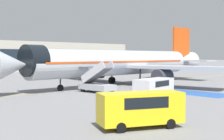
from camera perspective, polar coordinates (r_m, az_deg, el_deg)
ground_plane at (r=48.35m, az=2.16°, el=-2.86°), size 600.00×600.00×0.00m
apron_leadline_yellow at (r=48.58m, az=1.20°, el=-2.83°), size 75.37×3.95×0.01m
apron_stand_patch_blue at (r=41.13m, az=12.20°, el=-3.87°), size 4.60×13.47×0.01m
airliner at (r=48.83m, az=1.70°, el=1.31°), size 41.64×33.27×10.09m
boarding_stairs_forward at (r=39.27m, az=-2.79°, el=-2.67°), size 2.44×5.32×4.03m
fuel_tanker at (r=67.97m, az=-5.43°, el=0.09°), size 8.78×3.21×3.29m
service_van_1 at (r=20.06m, az=5.23°, el=-6.69°), size 5.70×3.92×2.27m
service_van_2 at (r=34.91m, az=7.69°, el=-2.93°), size 5.81×3.01×2.07m
ground_crew_0 at (r=51.30m, az=8.13°, el=-1.47°), size 0.25×0.44×1.72m
ground_crew_1 at (r=47.45m, az=9.78°, el=-1.74°), size 0.48×0.35×1.81m
traffic_cone_0 at (r=37.99m, az=3.09°, el=-3.98°), size 0.45×0.45×0.50m
traffic_cone_1 at (r=44.67m, az=10.59°, el=-3.03°), size 0.46×0.46×0.51m
traffic_cone_2 at (r=49.97m, az=8.84°, el=-2.42°), size 0.46×0.46×0.51m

